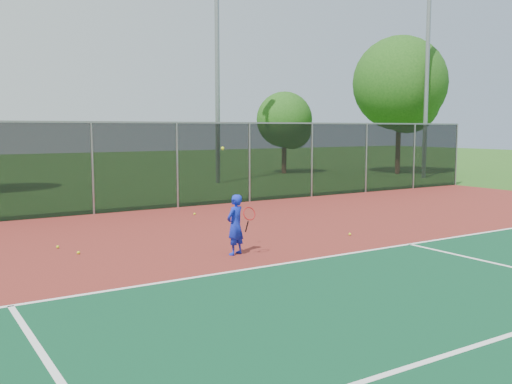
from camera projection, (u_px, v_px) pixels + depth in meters
ground at (459, 287)px, 10.20m from camera, size 120.00×120.00×0.00m
court_apron at (379, 264)px, 11.88m from camera, size 30.00×20.00×0.02m
fence_back at (177, 164)px, 20.10m from camera, size 30.00×0.06×3.03m
tennis_player at (235, 224)px, 12.62m from camera, size 0.59×0.66×2.40m
practice_ball_0 at (78, 253)px, 12.73m from camera, size 0.07×0.07×0.07m
practice_ball_2 at (350, 234)px, 14.95m from camera, size 0.07×0.07×0.07m
practice_ball_3 at (195, 214)px, 18.49m from camera, size 0.07×0.07×0.07m
practice_ball_4 at (58, 247)px, 13.34m from camera, size 0.07×0.07×0.07m
floodlight_n at (217, 46)px, 28.82m from camera, size 0.90×0.40×12.34m
floodlight_ne at (428, 54)px, 31.64m from camera, size 0.90×0.40×12.34m
tree_back_mid at (286, 122)px, 35.37m from camera, size 3.46×3.46×5.08m
tree_back_right at (402, 88)px, 34.76m from camera, size 5.73×5.73×8.41m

